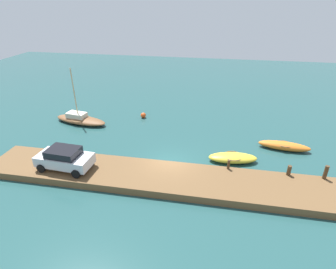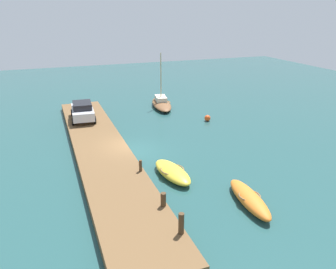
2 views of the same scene
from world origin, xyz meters
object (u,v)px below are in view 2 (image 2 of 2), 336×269
rowboat_yellow (172,172)px  mooring_post_west (140,166)px  parked_car (83,111)px  marker_buoy (207,118)px  mooring_post_mid_west (163,200)px  rowboat_orange (249,199)px  mooring_post_mid_east (181,223)px  sailboat_brown (161,103)px

rowboat_yellow → mooring_post_west: 2.08m
parked_car → mooring_post_west: bearing=13.4°
rowboat_yellow → marker_buoy: bearing=135.1°
marker_buoy → mooring_post_mid_west: bearing=-34.9°
rowboat_orange → mooring_post_mid_east: size_ratio=4.26×
rowboat_orange → rowboat_yellow: bearing=-141.4°
mooring_post_west → mooring_post_mid_west: bearing=0.0°
mooring_post_mid_west → mooring_post_mid_east: mooring_post_mid_east is taller
sailboat_brown → rowboat_yellow: 16.23m
rowboat_orange → mooring_post_mid_west: bearing=-91.4°
rowboat_yellow → mooring_post_mid_east: 6.49m
mooring_post_mid_west → mooring_post_mid_east: size_ratio=0.72×
sailboat_brown → mooring_post_mid_west: (19.30, -6.69, 0.50)m
sailboat_brown → parked_car: 9.38m
mooring_post_mid_east → parked_car: bearing=-173.7°
rowboat_yellow → marker_buoy: size_ratio=6.90×
mooring_post_mid_east → sailboat_brown: bearing=162.8°
rowboat_yellow → mooring_post_mid_west: 4.29m
mooring_post_west → mooring_post_mid_west: 4.20m
rowboat_orange → marker_buoy: rowboat_orange is taller
rowboat_yellow → mooring_post_west: mooring_post_west is taller
rowboat_orange → marker_buoy: (-13.80, 4.44, -0.06)m
rowboat_yellow → mooring_post_west: size_ratio=5.52×
rowboat_orange → rowboat_yellow: 5.23m
sailboat_brown → parked_car: size_ratio=1.48×
rowboat_yellow → mooring_post_mid_west: size_ratio=5.43×
marker_buoy → rowboat_orange: bearing=-17.8°
sailboat_brown → mooring_post_west: size_ratio=8.35×
rowboat_yellow → parked_car: bearing=-169.2°
mooring_post_mid_west → sailboat_brown: bearing=160.9°
sailboat_brown → mooring_post_mid_west: sailboat_brown is taller
mooring_post_mid_east → parked_car: size_ratio=0.25×
mooring_post_mid_west → parked_car: 16.13m
rowboat_yellow → mooring_post_mid_west: mooring_post_mid_west is taller
rowboat_yellow → parked_car: size_ratio=0.98×
rowboat_orange → rowboat_yellow: size_ratio=1.09×
mooring_post_mid_east → rowboat_yellow: bearing=162.3°
marker_buoy → parked_car: bearing=-104.3°
mooring_post_mid_west → marker_buoy: size_ratio=1.27×
mooring_post_west → mooring_post_mid_east: mooring_post_mid_east is taller
mooring_post_mid_west → marker_buoy: 16.03m
mooring_post_mid_east → marker_buoy: size_ratio=1.77×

